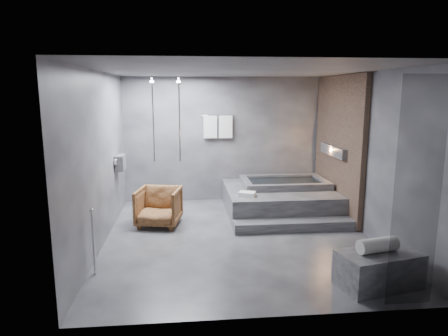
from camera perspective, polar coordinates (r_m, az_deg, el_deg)
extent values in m
plane|color=#2D2D30|center=(6.98, 2.07, -9.86)|extent=(5.00, 5.00, 0.00)
cube|color=#4C4B4E|center=(6.55, 2.24, 13.74)|extent=(4.50, 5.00, 0.04)
cube|color=#37373C|center=(9.08, 0.03, 4.07)|extent=(4.50, 0.04, 2.80)
cube|color=#37373C|center=(4.21, 6.73, -3.88)|extent=(4.50, 0.04, 2.80)
cube|color=#37373C|center=(6.70, -17.28, 1.19)|extent=(0.04, 5.00, 2.80)
cube|color=#37373C|center=(7.27, 20.01, 1.74)|extent=(0.04, 5.00, 2.80)
cube|color=#8F6C54|center=(8.38, 15.99, 3.09)|extent=(0.10, 2.40, 2.78)
cube|color=#FF9938|center=(8.37, 15.45, 2.41)|extent=(0.14, 1.20, 0.20)
cube|color=gray|center=(8.09, -14.58, 0.75)|extent=(0.16, 0.42, 0.30)
imported|color=beige|center=(8.00, -14.60, 0.31)|extent=(0.08, 0.08, 0.21)
imported|color=beige|center=(8.20, -14.38, 0.37)|extent=(0.07, 0.07, 0.15)
cylinder|color=silver|center=(8.55, -6.40, 6.95)|extent=(0.04, 0.04, 1.80)
cylinder|color=silver|center=(8.57, -10.11, 6.86)|extent=(0.04, 0.04, 1.80)
cylinder|color=silver|center=(8.96, -0.89, 7.50)|extent=(0.75, 0.02, 0.02)
cube|color=white|center=(8.95, -1.97, 5.89)|extent=(0.30, 0.06, 0.50)
cube|color=white|center=(8.98, 0.21, 5.91)|extent=(0.30, 0.06, 0.50)
cylinder|color=silver|center=(5.79, -18.15, -10.11)|extent=(0.04, 0.04, 0.90)
cube|color=black|center=(4.89, 25.89, -3.45)|extent=(0.55, 0.01, 2.60)
cube|color=#323235|center=(8.45, 7.86, -4.49)|extent=(2.20, 2.00, 0.50)
cube|color=#323235|center=(7.41, 9.95, -8.06)|extent=(2.20, 0.36, 0.18)
cube|color=#38383B|center=(5.63, 21.22, -13.34)|extent=(1.11, 0.77, 0.46)
imported|color=#412310|center=(7.58, -9.31, -5.47)|extent=(0.90, 0.92, 0.71)
cylinder|color=silver|center=(5.50, 21.10, -10.25)|extent=(0.56, 0.29, 0.19)
cube|color=white|center=(7.68, 3.33, -3.73)|extent=(0.36, 0.31, 0.08)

